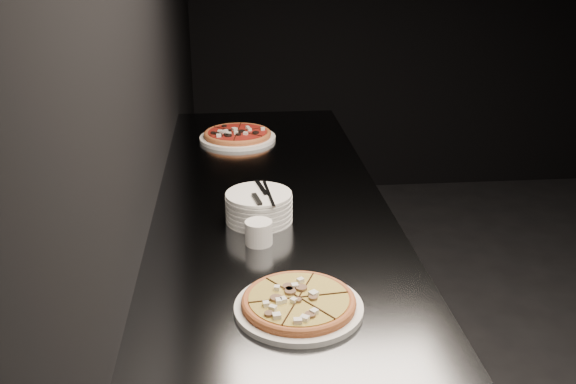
{
  "coord_description": "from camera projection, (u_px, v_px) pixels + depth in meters",
  "views": [
    {
      "loc": [
        -2.25,
        -1.79,
        1.73
      ],
      "look_at": [
        -2.08,
        0.05,
        0.97
      ],
      "focal_mm": 40.0,
      "sensor_mm": 36.0,
      "label": 1
    }
  ],
  "objects": [
    {
      "name": "plate_stack",
      "position": [
        259.0,
        207.0,
        1.92
      ],
      "size": [
        0.2,
        0.2,
        0.09
      ],
      "color": "white",
      "rests_on": "counter"
    },
    {
      "name": "wall_left",
      "position": [
        138.0,
        62.0,
        1.76
      ],
      "size": [
        0.02,
        5.0,
        2.8
      ],
      "primitive_type": "cube",
      "color": "black",
      "rests_on": "floor"
    },
    {
      "name": "cutlery",
      "position": [
        262.0,
        194.0,
        1.89
      ],
      "size": [
        0.07,
        0.21,
        0.01
      ],
      "rotation": [
        0.0,
        0.0,
        0.19
      ],
      "color": "#BABDC2",
      "rests_on": "plate_stack"
    },
    {
      "name": "pizza_tomato",
      "position": [
        238.0,
        135.0,
        2.68
      ],
      "size": [
        0.37,
        0.37,
        0.04
      ],
      "rotation": [
        0.0,
        0.0,
        0.39
      ],
      "color": "white",
      "rests_on": "counter"
    },
    {
      "name": "ramekin",
      "position": [
        259.0,
        232.0,
        1.78
      ],
      "size": [
        0.08,
        0.08,
        0.07
      ],
      "color": "silver",
      "rests_on": "counter"
    },
    {
      "name": "counter",
      "position": [
        275.0,
        341.0,
        2.14
      ],
      "size": [
        0.74,
        2.44,
        0.92
      ],
      "color": "#5A5D61",
      "rests_on": "floor"
    },
    {
      "name": "pizza_mushroom",
      "position": [
        299.0,
        303.0,
        1.47
      ],
      "size": [
        0.3,
        0.3,
        0.03
      ],
      "rotation": [
        0.0,
        0.0,
        0.11
      ],
      "color": "white",
      "rests_on": "counter"
    }
  ]
}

